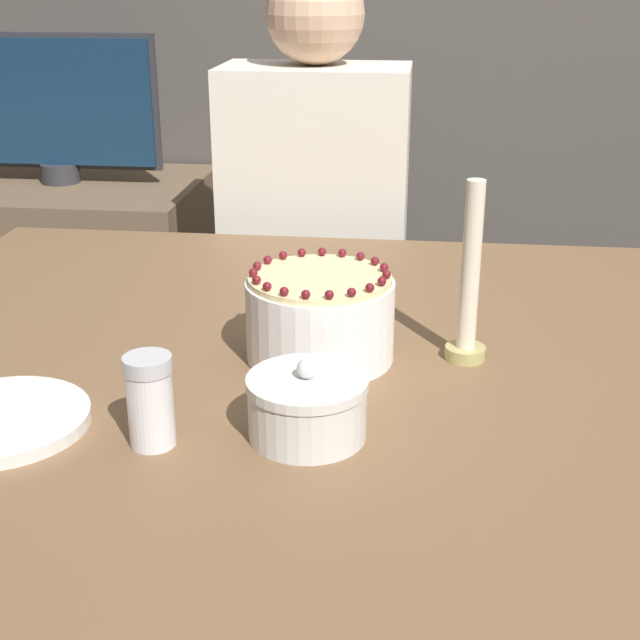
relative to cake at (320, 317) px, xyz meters
name	(u,v)px	position (x,y,z in m)	size (l,w,h in m)	color
dining_table	(402,421)	(0.12, -0.01, -0.15)	(1.65, 1.17, 0.76)	brown
cake	(320,317)	(0.00, 0.00, 0.00)	(0.20, 0.20, 0.13)	white
sugar_bowl	(307,407)	(0.01, -0.22, -0.02)	(0.14, 0.14, 0.10)	silver
sugar_shaker	(150,400)	(-0.16, -0.26, 0.00)	(0.05, 0.05, 0.11)	white
plate_stack	(0,420)	(-0.35, -0.24, -0.05)	(0.21, 0.21, 0.02)	silver
candle	(469,290)	(0.20, 0.02, 0.04)	(0.06, 0.06, 0.25)	tan
person_man_blue_shirt	(316,295)	(-0.10, 0.78, -0.26)	(0.40, 0.34, 1.27)	#473D33
side_cabinet	(76,312)	(-0.81, 1.08, -0.45)	(0.72, 0.53, 0.73)	brown
tv_monitor	(54,106)	(-0.81, 1.09, 0.11)	(0.55, 0.10, 0.38)	#2D2D33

